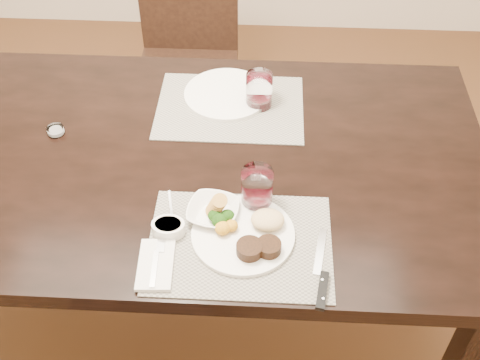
# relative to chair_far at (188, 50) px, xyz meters

# --- Properties ---
(ground_plane) EXTENTS (4.50, 4.50, 0.00)m
(ground_plane) POSITION_rel_chair_far_xyz_m (0.00, -0.93, -0.50)
(ground_plane) COLOR #492E17
(ground_plane) RESTS_ON ground
(dining_table) EXTENTS (2.00, 1.00, 0.75)m
(dining_table) POSITION_rel_chair_far_xyz_m (0.00, -0.93, 0.16)
(dining_table) COLOR black
(dining_table) RESTS_ON ground
(chair_far) EXTENTS (0.42, 0.42, 0.90)m
(chair_far) POSITION_rel_chair_far_xyz_m (0.00, 0.00, 0.00)
(chair_far) COLOR black
(chair_far) RESTS_ON ground
(placemat_near) EXTENTS (0.46, 0.34, 0.00)m
(placemat_near) POSITION_rel_chair_far_xyz_m (0.29, -1.25, 0.25)
(placemat_near) COLOR gray
(placemat_near) RESTS_ON dining_table
(placemat_far) EXTENTS (0.46, 0.34, 0.00)m
(placemat_far) POSITION_rel_chair_far_xyz_m (0.23, -0.70, 0.25)
(placemat_far) COLOR gray
(placemat_far) RESTS_ON dining_table
(dinner_plate) EXTENTS (0.26, 0.26, 0.05)m
(dinner_plate) POSITION_rel_chair_far_xyz_m (0.31, -1.23, 0.27)
(dinner_plate) COLOR white
(dinner_plate) RESTS_ON placemat_near
(napkin_fork) EXTENTS (0.09, 0.16, 0.02)m
(napkin_fork) POSITION_rel_chair_far_xyz_m (0.09, -1.33, 0.26)
(napkin_fork) COLOR white
(napkin_fork) RESTS_ON placemat_near
(steak_knife) EXTENTS (0.04, 0.25, 0.01)m
(steak_knife) POSITION_rel_chair_far_xyz_m (0.49, -1.36, 0.26)
(steak_knife) COLOR silver
(steak_knife) RESTS_ON placemat_near
(cracker_bowl) EXTENTS (0.16, 0.16, 0.06)m
(cracker_bowl) POSITION_rel_chair_far_xyz_m (0.22, -1.16, 0.27)
(cracker_bowl) COLOR white
(cracker_bowl) RESTS_ON placemat_near
(sauce_ramekin) EXTENTS (0.08, 0.13, 0.07)m
(sauce_ramekin) POSITION_rel_chair_far_xyz_m (0.11, -1.23, 0.27)
(sauce_ramekin) COLOR white
(sauce_ramekin) RESTS_ON placemat_near
(wine_glass_near) EXTENTS (0.08, 0.08, 0.11)m
(wine_glass_near) POSITION_rel_chair_far_xyz_m (0.33, -1.11, 0.30)
(wine_glass_near) COLOR silver
(wine_glass_near) RESTS_ON placemat_near
(far_plate) EXTENTS (0.27, 0.27, 0.01)m
(far_plate) POSITION_rel_chair_far_xyz_m (0.22, -0.65, 0.26)
(far_plate) COLOR white
(far_plate) RESTS_ON placemat_far
(wine_glass_far) EXTENTS (0.08, 0.08, 0.11)m
(wine_glass_far) POSITION_rel_chair_far_xyz_m (0.32, -0.69, 0.30)
(wine_glass_far) COLOR silver
(wine_glass_far) RESTS_ON placemat_far
(salt_cellar) EXTENTS (0.05, 0.05, 0.02)m
(salt_cellar) POSITION_rel_chair_far_xyz_m (-0.28, -0.86, 0.26)
(salt_cellar) COLOR silver
(salt_cellar) RESTS_ON dining_table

